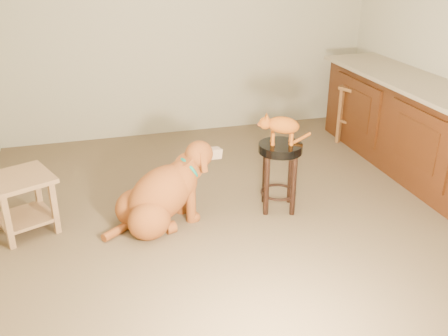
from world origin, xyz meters
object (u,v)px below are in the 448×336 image
object	(u,v)px
wood_stool	(358,115)
side_table	(22,196)
tabby_kitten	(280,126)
padded_stool	(280,163)
golden_retriever	(162,196)

from	to	relation	value
wood_stool	side_table	bearing A→B (deg)	-163.92
side_table	tabby_kitten	world-z (taller)	tabby_kitten
padded_stool	tabby_kitten	size ratio (longest dim) A/B	1.30
tabby_kitten	padded_stool	bearing A→B (deg)	-5.72
padded_stool	tabby_kitten	bearing A→B (deg)	157.83
wood_stool	padded_stool	bearing A→B (deg)	-140.01
wood_stool	golden_retriever	world-z (taller)	wood_stool
padded_stool	wood_stool	size ratio (longest dim) A/B	0.90
side_table	golden_retriever	world-z (taller)	golden_retriever
padded_stool	side_table	size ratio (longest dim) A/B	0.99
padded_stool	wood_stool	bearing A→B (deg)	39.99
wood_stool	golden_retriever	xyz separation A→B (m)	(-2.51, -1.23, -0.09)
tabby_kitten	golden_retriever	bearing A→B (deg)	-163.49
golden_retriever	tabby_kitten	world-z (taller)	tabby_kitten
wood_stool	golden_retriever	bearing A→B (deg)	-153.85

